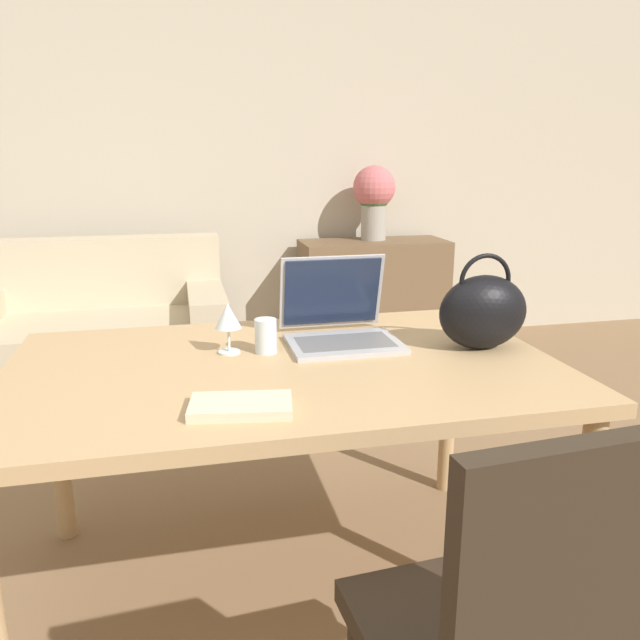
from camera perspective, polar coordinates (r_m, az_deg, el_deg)
wall_back at (r=4.20m, az=-9.95°, el=15.53°), size 10.00×0.06×2.70m
dining_table at (r=1.80m, az=-3.21°, el=-6.11°), size 1.54×0.96×0.73m
chair at (r=1.20m, az=17.74°, el=-26.12°), size 0.47×0.47×0.95m
couch at (r=3.72m, az=-19.55°, el=-1.67°), size 1.41×0.84×0.82m
sideboard at (r=4.20m, az=4.87°, el=2.22°), size 0.96×0.40×0.74m
laptop at (r=1.97m, az=1.68°, el=0.13°), size 0.34×0.33×0.26m
drinking_glass at (r=1.85m, az=-4.98°, el=-1.45°), size 0.07×0.07×0.10m
wine_glass at (r=1.85m, az=-8.41°, el=0.20°), size 0.08×0.08×0.15m
handbag at (r=1.93m, az=14.68°, el=0.80°), size 0.28×0.16×0.29m
flower_vase at (r=4.16m, az=4.97°, el=11.29°), size 0.28×0.28×0.48m
book at (r=1.46m, az=-7.25°, el=-7.81°), size 0.25×0.17×0.02m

